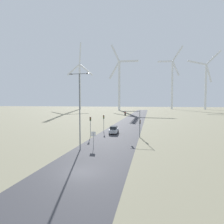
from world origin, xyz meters
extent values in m
plane|color=gray|center=(0.00, 0.00, 0.00)|extent=(600.00, 600.00, 0.00)
cube|color=#38383D|center=(0.00, 48.00, 0.00)|extent=(10.00, 240.00, 0.01)
cylinder|color=slate|center=(-3.70, 8.44, 6.09)|extent=(0.18, 0.18, 12.18)
cylinder|color=slate|center=(-3.70, 8.44, 12.13)|extent=(2.80, 0.10, 0.10)
ellipsoid|color=#4C4C51|center=(-5.10, 8.44, 12.13)|extent=(0.70, 0.32, 0.20)
ellipsoid|color=#4C4C51|center=(-2.30, 8.44, 12.13)|extent=(0.70, 0.32, 0.20)
cylinder|color=slate|center=(-2.00, 10.14, 1.28)|extent=(0.07, 0.07, 2.56)
cube|color=white|center=(-2.00, 10.13, 2.33)|extent=(0.81, 0.01, 0.81)
cube|color=red|center=(-2.00, 10.14, 2.33)|extent=(0.76, 0.02, 0.76)
cylinder|color=slate|center=(-4.52, 26.20, 2.17)|extent=(0.11, 0.11, 4.33)
cube|color=black|center=(-4.52, 26.20, 3.88)|extent=(0.28, 0.24, 0.90)
sphere|color=red|center=(-4.52, 26.07, 4.15)|extent=(0.16, 0.16, 0.16)
sphere|color=gold|center=(-4.52, 26.07, 3.88)|extent=(0.16, 0.16, 0.16)
sphere|color=green|center=(-4.52, 26.07, 3.61)|extent=(0.16, 0.16, 0.16)
cylinder|color=slate|center=(5.12, 20.97, 1.90)|extent=(0.11, 0.11, 3.81)
cube|color=black|center=(5.12, 20.97, 3.36)|extent=(0.28, 0.24, 0.90)
sphere|color=red|center=(5.12, 20.84, 3.63)|extent=(0.16, 0.16, 0.16)
sphere|color=gold|center=(5.12, 20.84, 3.36)|extent=(0.16, 0.16, 0.16)
sphere|color=green|center=(5.12, 20.84, 3.09)|extent=(0.16, 0.16, 0.16)
cylinder|color=slate|center=(-5.76, 19.34, 2.20)|extent=(0.11, 0.11, 4.41)
cube|color=black|center=(-5.76, 19.34, 3.96)|extent=(0.28, 0.24, 0.90)
sphere|color=red|center=(-5.76, 19.20, 4.23)|extent=(0.16, 0.16, 0.16)
sphere|color=gold|center=(-5.76, 19.20, 3.96)|extent=(0.16, 0.16, 0.16)
sphere|color=green|center=(-5.76, 19.20, 3.69)|extent=(0.16, 0.16, 0.16)
cylinder|color=slate|center=(5.10, 20.46, 2.97)|extent=(0.14, 0.14, 5.94)
cylinder|color=slate|center=(3.23, 20.46, 5.69)|extent=(3.75, 0.12, 0.12)
cube|color=black|center=(1.92, 20.46, 5.14)|extent=(0.28, 0.24, 0.90)
sphere|color=red|center=(1.92, 20.33, 5.41)|extent=(0.18, 0.18, 0.18)
cube|color=#B7BCC1|center=(-1.38, 24.07, 0.73)|extent=(1.93, 4.16, 0.80)
cube|color=#1E2328|center=(-1.38, 23.92, 1.48)|extent=(1.63, 2.15, 0.70)
cylinder|color=black|center=(-2.21, 25.34, 0.33)|extent=(0.22, 0.66, 0.66)
cylinder|color=black|center=(-0.56, 25.34, 0.33)|extent=(0.22, 0.66, 0.66)
cylinder|color=black|center=(-2.21, 22.80, 0.33)|extent=(0.22, 0.66, 0.66)
cylinder|color=black|center=(-0.56, 22.80, 0.33)|extent=(0.22, 0.66, 0.66)
cylinder|color=silver|center=(-71.15, 169.84, 25.44)|extent=(2.20, 2.20, 50.88)
sphere|color=silver|center=(-71.15, 169.84, 50.88)|extent=(2.60, 2.60, 2.60)
cube|color=silver|center=(-70.14, 169.36, 63.18)|extent=(3.75, 2.12, 23.46)
cube|color=silver|center=(-81.29, 174.61, 45.71)|extent=(20.11, 9.82, 11.45)
cube|color=silver|center=(-62.02, 165.54, 43.77)|extent=(18.45, 9.04, 14.95)
cylinder|color=silver|center=(-22.57, 152.85, 23.86)|extent=(2.20, 2.20, 47.72)
sphere|color=silver|center=(-22.57, 152.85, 47.72)|extent=(2.60, 2.60, 2.60)
cube|color=silver|center=(-27.95, 154.11, 39.44)|extent=(11.63, 3.19, 16.48)
cube|color=silver|center=(-12.91, 150.57, 47.07)|extent=(18.30, 4.76, 3.00)
cube|color=silver|center=(-26.87, 153.85, 56.65)|extent=(9.71, 2.74, 17.48)
cylinder|color=silver|center=(31.53, 190.99, 27.06)|extent=(2.20, 2.20, 54.13)
sphere|color=silver|center=(31.53, 190.99, 54.13)|extent=(2.60, 2.60, 2.60)
cube|color=silver|center=(34.83, 189.21, 45.44)|extent=(7.85, 4.55, 16.90)
cube|color=silver|center=(36.49, 188.31, 61.73)|extent=(10.76, 6.12, 15.23)
cube|color=silver|center=(23.25, 195.46, 55.22)|extent=(15.84, 8.86, 3.82)
cylinder|color=silver|center=(66.25, 190.55, 24.32)|extent=(2.20, 2.20, 48.65)
sphere|color=silver|center=(66.25, 190.55, 48.65)|extent=(2.60, 2.60, 2.60)
cube|color=silver|center=(73.45, 190.61, 56.00)|extent=(14.77, 0.62, 15.04)
cube|color=silver|center=(56.29, 190.47, 51.20)|extent=(19.12, 0.65, 6.53)
cube|color=silver|center=(69.02, 190.57, 38.74)|extent=(6.93, 0.56, 19.05)
camera|label=1|loc=(7.23, -17.56, 7.60)|focal=28.00mm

